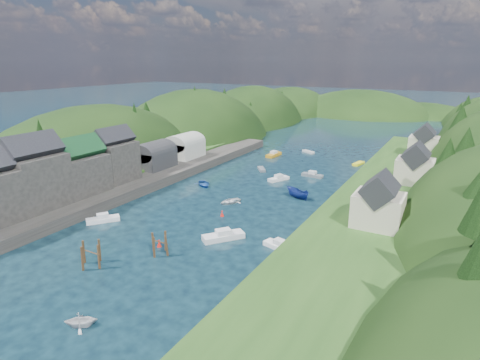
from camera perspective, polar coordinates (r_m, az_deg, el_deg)
The scene contains 15 objects.
ground at distance 97.81m, azimuth 6.33°, elevation 1.01°, with size 600.00×600.00×0.00m, color black.
hillside_left at distance 142.56m, azimuth -6.54°, elevation 2.71°, with size 44.00×245.56×52.00m.
far_hills at distance 216.97m, azimuth 19.65°, elevation 5.96°, with size 103.00×68.00×44.00m.
hill_trees at distance 109.17m, azimuth 9.71°, elevation 8.50°, with size 91.56×146.57×12.83m.
quay_left at distance 86.77m, azimuth -16.64°, elevation -0.98°, with size 12.00×110.00×2.00m, color #2D2B28.
terrace_left_grass at distance 91.71m, azimuth -19.72°, elevation -0.16°, with size 12.00×110.00×2.50m, color #234719.
quayside_buildings at distance 78.35m, azimuth -25.11°, elevation 0.87°, with size 8.00×35.84×12.90m.
boat_sheds at distance 100.47m, azimuth -9.93°, elevation 4.39°, with size 7.00×21.00×7.50m.
terrace_right at distance 81.68m, azimuth 19.82°, elevation -2.24°, with size 16.00×120.00×2.40m, color #234719.
right_bank_cottages at distance 88.03m, azimuth 23.00°, elevation 1.91°, with size 9.00×59.24×8.41m.
piling_cluster_near at distance 57.67m, azimuth -20.40°, elevation -10.11°, with size 3.42×3.17×3.92m.
piling_cluster_far at distance 58.48m, azimuth -11.33°, elevation -9.13°, with size 2.95×2.78×3.58m.
channel_buoy_near at distance 60.79m, azimuth -11.43°, elevation -8.87°, with size 0.70×0.70×1.10m.
channel_buoy_far at distance 70.59m, azimuth -2.56°, elevation -4.81°, with size 0.70×0.70×1.10m.
moored_boats at distance 72.56m, azimuth -5.74°, elevation -4.12°, with size 36.46×94.53×2.48m.
Camera 1 is at (36.41, -36.82, 26.50)m, focal length 30.00 mm.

